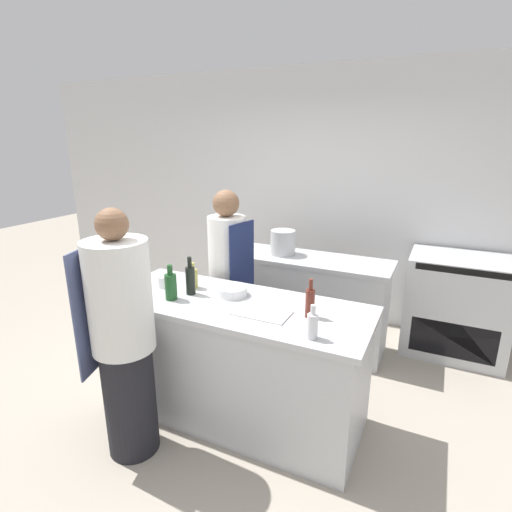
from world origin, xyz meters
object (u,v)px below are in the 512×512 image
(stockpot, at_px, (283,242))
(bottle_sauce, at_px, (310,302))
(bottle_cooking_oil, at_px, (190,280))
(chef_at_stove, at_px, (228,280))
(chef_at_prep_near, at_px, (123,339))
(oven_range, at_px, (456,306))
(bottle_wine, at_px, (171,286))
(bottle_vinegar, at_px, (193,278))
(bowl_mixing_large, at_px, (232,291))
(bottle_olive_oil, at_px, (312,325))
(cup, at_px, (163,282))
(bowl_prep_small, at_px, (132,287))

(stockpot, bearing_deg, bottle_sauce, -61.02)
(bottle_cooking_oil, bearing_deg, chef_at_stove, 93.38)
(chef_at_prep_near, relative_size, bottle_cooking_oil, 5.79)
(oven_range, height_order, bottle_wine, bottle_wine)
(bottle_wine, bearing_deg, bottle_vinegar, 87.45)
(bottle_cooking_oil, distance_m, stockpot, 1.29)
(chef_at_prep_near, distance_m, bottle_vinegar, 0.76)
(stockpot, bearing_deg, bottle_cooking_oil, -99.99)
(bottle_wine, distance_m, bottle_sauce, 1.01)
(bottle_wine, xyz_separation_m, bowl_mixing_large, (0.36, 0.25, -0.07))
(bottle_wine, xyz_separation_m, stockpot, (0.29, 1.42, 0.02))
(oven_range, relative_size, bottle_cooking_oil, 3.39)
(chef_at_prep_near, xyz_separation_m, bottle_sauce, (1.02, 0.63, 0.20))
(oven_range, distance_m, bowl_mixing_large, 2.31)
(bottle_wine, relative_size, bowl_mixing_large, 1.18)
(oven_range, relative_size, stockpot, 3.98)
(chef_at_prep_near, bearing_deg, bottle_cooking_oil, -25.12)
(bottle_olive_oil, relative_size, cup, 2.39)
(bowl_mixing_large, height_order, cup, cup)
(bottle_cooking_oil, height_order, bottle_sauce, bottle_cooking_oil)
(bottle_cooking_oil, xyz_separation_m, bowl_prep_small, (-0.43, -0.16, -0.08))
(bottle_vinegar, height_order, bottle_sauce, bottle_sauce)
(bottle_olive_oil, distance_m, bowl_prep_small, 1.47)
(bottle_wine, distance_m, cup, 0.27)
(cup, bearing_deg, bowl_mixing_large, 8.64)
(bottle_vinegar, bearing_deg, bottle_wine, -92.55)
(oven_range, xyz_separation_m, chef_at_prep_near, (-1.94, -2.37, 0.34))
(bottle_sauce, bearing_deg, bottle_vinegar, 173.77)
(bottle_sauce, bearing_deg, chef_at_stove, 147.48)
(chef_at_prep_near, height_order, cup, chef_at_prep_near)
(oven_range, distance_m, stockpot, 1.78)
(oven_range, xyz_separation_m, stockpot, (-1.62, -0.48, 0.56))
(bottle_olive_oil, distance_m, bottle_sauce, 0.29)
(bottle_olive_oil, xyz_separation_m, bottle_wine, (-1.10, 0.12, 0.02))
(oven_range, relative_size, bottle_vinegar, 4.82)
(chef_at_stove, xyz_separation_m, stockpot, (0.26, 0.65, 0.22))
(chef_at_stove, bearing_deg, bowl_mixing_large, 44.66)
(oven_range, distance_m, chef_at_prep_near, 3.08)
(chef_at_prep_near, height_order, bottle_sauce, chef_at_prep_near)
(bottle_vinegar, distance_m, bowl_prep_small, 0.46)
(chef_at_stove, relative_size, bottle_olive_oil, 7.76)
(bottle_sauce, distance_m, cup, 1.20)
(bottle_cooking_oil, distance_m, cup, 0.28)
(stockpot, bearing_deg, cup, -111.73)
(bowl_prep_small, distance_m, stockpot, 1.58)
(bottle_cooking_oil, height_order, bowl_prep_small, bottle_cooking_oil)
(bottle_sauce, bearing_deg, bottle_wine, -171.35)
(oven_range, height_order, bottle_vinegar, bottle_vinegar)
(bottle_olive_oil, height_order, bottle_cooking_oil, bottle_cooking_oil)
(oven_range, bearing_deg, chef_at_stove, -149.09)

